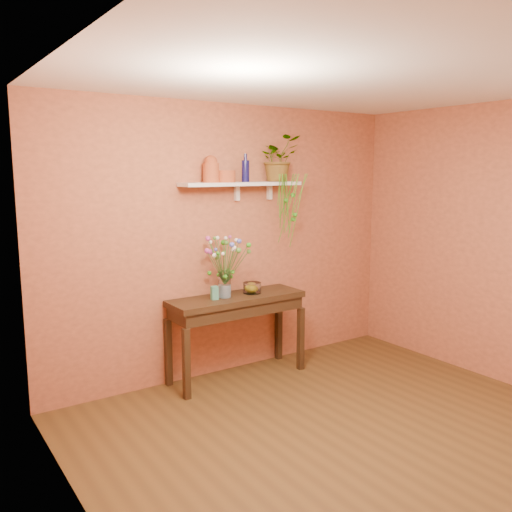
{
  "coord_description": "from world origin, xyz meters",
  "views": [
    {
      "loc": [
        -2.81,
        -2.6,
        2.05
      ],
      "look_at": [
        0.0,
        1.55,
        1.25
      ],
      "focal_mm": 37.66,
      "sensor_mm": 36.0,
      "label": 1
    }
  ],
  "objects_px": {
    "blue_bottle": "(245,171)",
    "glass_bowl": "(252,288)",
    "bouquet": "(225,254)",
    "terracotta_jug": "(211,170)",
    "sideboard": "(237,308)",
    "spider_plant": "(278,159)",
    "glass_vase": "(225,286)"
  },
  "relations": [
    {
      "from": "terracotta_jug",
      "to": "glass_bowl",
      "type": "distance_m",
      "value": 1.24
    },
    {
      "from": "terracotta_jug",
      "to": "glass_vase",
      "type": "relative_size",
      "value": 1.0
    },
    {
      "from": "sideboard",
      "to": "terracotta_jug",
      "type": "relative_size",
      "value": 5.4
    },
    {
      "from": "terracotta_jug",
      "to": "blue_bottle",
      "type": "bearing_deg",
      "value": -2.09
    },
    {
      "from": "sideboard",
      "to": "bouquet",
      "type": "xyz_separation_m",
      "value": [
        -0.13,
        -0.01,
        0.55
      ]
    },
    {
      "from": "blue_bottle",
      "to": "spider_plant",
      "type": "relative_size",
      "value": 0.59
    },
    {
      "from": "blue_bottle",
      "to": "bouquet",
      "type": "distance_m",
      "value": 0.85
    },
    {
      "from": "glass_vase",
      "to": "glass_bowl",
      "type": "distance_m",
      "value": 0.32
    },
    {
      "from": "sideboard",
      "to": "blue_bottle",
      "type": "distance_m",
      "value": 1.35
    },
    {
      "from": "spider_plant",
      "to": "glass_bowl",
      "type": "xyz_separation_m",
      "value": [
        -0.4,
        -0.12,
        -1.29
      ]
    },
    {
      "from": "glass_vase",
      "to": "bouquet",
      "type": "distance_m",
      "value": 0.32
    },
    {
      "from": "sideboard",
      "to": "glass_bowl",
      "type": "bearing_deg",
      "value": 3.55
    },
    {
      "from": "bouquet",
      "to": "glass_bowl",
      "type": "height_order",
      "value": "bouquet"
    },
    {
      "from": "bouquet",
      "to": "glass_bowl",
      "type": "distance_m",
      "value": 0.5
    },
    {
      "from": "blue_bottle",
      "to": "glass_bowl",
      "type": "xyz_separation_m",
      "value": [
        0.02,
        -0.09,
        -1.17
      ]
    },
    {
      "from": "terracotta_jug",
      "to": "glass_bowl",
      "type": "bearing_deg",
      "value": -14.52
    },
    {
      "from": "glass_vase",
      "to": "terracotta_jug",
      "type": "bearing_deg",
      "value": 126.72
    },
    {
      "from": "sideboard",
      "to": "glass_vase",
      "type": "bearing_deg",
      "value": 174.97
    },
    {
      "from": "blue_bottle",
      "to": "bouquet",
      "type": "xyz_separation_m",
      "value": [
        -0.3,
        -0.11,
        -0.78
      ]
    },
    {
      "from": "sideboard",
      "to": "glass_bowl",
      "type": "xyz_separation_m",
      "value": [
        0.19,
        0.01,
        0.17
      ]
    },
    {
      "from": "glass_vase",
      "to": "bouquet",
      "type": "height_order",
      "value": "bouquet"
    },
    {
      "from": "sideboard",
      "to": "blue_bottle",
      "type": "height_order",
      "value": "blue_bottle"
    },
    {
      "from": "sideboard",
      "to": "glass_vase",
      "type": "height_order",
      "value": "glass_vase"
    },
    {
      "from": "terracotta_jug",
      "to": "glass_bowl",
      "type": "xyz_separation_m",
      "value": [
        0.4,
        -0.1,
        -1.18
      ]
    },
    {
      "from": "sideboard",
      "to": "spider_plant",
      "type": "bearing_deg",
      "value": 12.55
    },
    {
      "from": "glass_vase",
      "to": "glass_bowl",
      "type": "xyz_separation_m",
      "value": [
        0.32,
        0.0,
        -0.06
      ]
    },
    {
      "from": "sideboard",
      "to": "spider_plant",
      "type": "relative_size",
      "value": 2.95
    },
    {
      "from": "sideboard",
      "to": "terracotta_jug",
      "type": "distance_m",
      "value": 1.37
    },
    {
      "from": "glass_vase",
      "to": "bouquet",
      "type": "bearing_deg",
      "value": -86.06
    },
    {
      "from": "blue_bottle",
      "to": "glass_bowl",
      "type": "distance_m",
      "value": 1.17
    },
    {
      "from": "sideboard",
      "to": "terracotta_jug",
      "type": "height_order",
      "value": "terracotta_jug"
    },
    {
      "from": "blue_bottle",
      "to": "glass_bowl",
      "type": "height_order",
      "value": "blue_bottle"
    }
  ]
}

